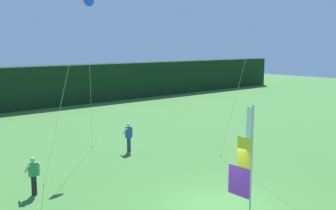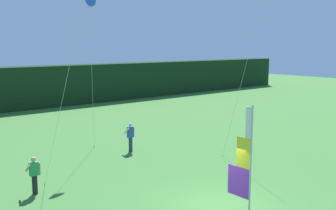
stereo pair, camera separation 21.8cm
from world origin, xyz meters
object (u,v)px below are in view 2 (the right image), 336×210
Objects in this scene: person_near_banner at (34,174)px; person_mid_field at (130,136)px; banner_flag at (244,164)px; kite_blue_delta_1 at (89,1)px.

person_near_banner is 0.94× the size of person_mid_field.
banner_flag reaches higher than person_mid_field.
banner_flag is 2.44× the size of person_mid_field.
banner_flag is 10.02m from person_mid_field.
kite_blue_delta_1 reaches higher than person_mid_field.
person_mid_field is 7.82m from kite_blue_delta_1.
banner_flag is 0.46× the size of kite_blue_delta_1.
kite_blue_delta_1 is at bearing 39.13° from person_near_banner.
banner_flag is 12.75m from kite_blue_delta_1.
kite_blue_delta_1 is at bearing 144.97° from person_mid_field.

